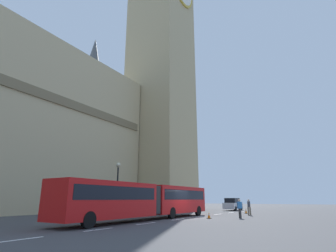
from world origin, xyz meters
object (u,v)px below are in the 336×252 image
at_px(articulated_bus, 147,198).
at_px(street_lamp, 117,185).
at_px(traffic_cone_middle, 246,211).
at_px(pedestrian_near_cones, 240,208).
at_px(pedestrian_by_kerb, 249,207).
at_px(sedan_lead, 233,204).
at_px(clock_tower, 161,33).
at_px(traffic_cone_west, 209,215).

distance_m(articulated_bus, street_lamp, 4.81).
relative_size(articulated_bus, traffic_cone_middle, 31.70).
bearing_deg(pedestrian_near_cones, pedestrian_by_kerb, 5.77).
relative_size(sedan_lead, pedestrian_near_cones, 2.60).
relative_size(clock_tower, traffic_cone_west, 121.37).
xyz_separation_m(street_lamp, pedestrian_by_kerb, (10.00, -10.12, -2.14)).
bearing_deg(street_lamp, pedestrian_by_kerb, -45.35).
distance_m(articulated_bus, sedan_lead, 22.71).
distance_m(clock_tower, articulated_bus, 44.39).
xyz_separation_m(clock_tower, street_lamp, (-22.10, -9.48, -33.89)).
relative_size(clock_tower, sedan_lead, 16.00).
xyz_separation_m(clock_tower, sedan_lead, (-0.47, -13.91, -36.03)).
relative_size(street_lamp, pedestrian_near_cones, 3.12).
bearing_deg(sedan_lead, street_lamp, 168.43).
bearing_deg(pedestrian_by_kerb, street_lamp, 134.65).
height_order(clock_tower, street_lamp, clock_tower).
distance_m(articulated_bus, pedestrian_by_kerb, 12.43).
relative_size(sedan_lead, traffic_cone_middle, 7.59).
distance_m(traffic_cone_middle, pedestrian_by_kerb, 3.89).
bearing_deg(articulated_bus, sedan_lead, 0.19).
bearing_deg(traffic_cone_west, pedestrian_near_cones, -48.47).
xyz_separation_m(traffic_cone_west, street_lamp, (-3.05, 8.39, 2.77)).
bearing_deg(pedestrian_by_kerb, traffic_cone_west, 166.02).
xyz_separation_m(traffic_cone_west, traffic_cone_middle, (10.52, -0.34, 0.00)).
xyz_separation_m(sedan_lead, traffic_cone_middle, (-8.06, -4.30, -0.63)).
height_order(clock_tower, articulated_bus, clock_tower).
relative_size(traffic_cone_west, traffic_cone_middle, 1.00).
bearing_deg(pedestrian_near_cones, articulated_bus, 134.87).
xyz_separation_m(clock_tower, traffic_cone_middle, (-8.52, -18.21, -36.66)).
relative_size(street_lamp, pedestrian_by_kerb, 3.12).
bearing_deg(clock_tower, articulated_bus, -148.87).
relative_size(traffic_cone_west, pedestrian_near_cones, 0.34).
distance_m(articulated_bus, traffic_cone_middle, 15.30).
height_order(sedan_lead, traffic_cone_middle, sedan_lead).
relative_size(traffic_cone_middle, pedestrian_near_cones, 0.34).
xyz_separation_m(articulated_bus, sedan_lead, (22.69, 0.08, -0.83)).
relative_size(articulated_bus, pedestrian_by_kerb, 10.88).
xyz_separation_m(street_lamp, pedestrian_near_cones, (5.03, -10.62, -2.14)).
bearing_deg(street_lamp, sedan_lead, -11.57).
xyz_separation_m(articulated_bus, pedestrian_near_cones, (6.09, -6.12, -0.83)).
distance_m(traffic_cone_middle, pedestrian_near_cones, 8.77).
xyz_separation_m(sedan_lead, street_lamp, (-21.63, 4.43, 2.14)).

